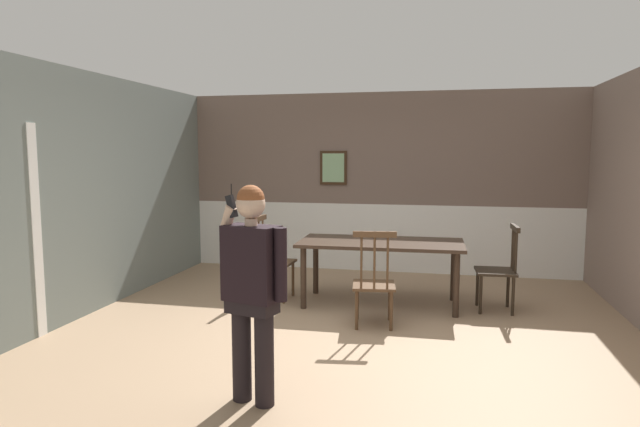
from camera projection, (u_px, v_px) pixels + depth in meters
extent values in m
plane|color=#9E7F60|center=(344.00, 335.00, 5.39)|extent=(6.78, 6.78, 0.00)
cube|color=#756056|center=(380.00, 149.00, 8.17)|extent=(6.00, 0.12, 1.68)
cube|color=white|center=(378.00, 237.00, 8.33)|extent=(6.00, 0.14, 1.03)
cube|color=white|center=(379.00, 204.00, 8.24)|extent=(6.00, 0.05, 0.06)
cube|color=#382314|center=(333.00, 168.00, 8.28)|extent=(0.42, 0.03, 0.52)
cube|color=#91BB8B|center=(333.00, 168.00, 8.26)|extent=(0.34, 0.01, 0.44)
cube|color=slate|center=(74.00, 195.00, 5.88)|extent=(0.12, 6.16, 2.72)
cube|color=white|center=(35.00, 231.00, 5.26)|extent=(0.06, 0.12, 2.10)
cube|color=#38281E|center=(381.00, 243.00, 6.41)|extent=(1.95, 0.94, 0.04)
cylinder|color=#38281E|center=(303.00, 278.00, 6.28)|extent=(0.07, 0.07, 0.73)
cylinder|color=#38281E|center=(456.00, 285.00, 5.94)|extent=(0.07, 0.07, 0.73)
cylinder|color=#38281E|center=(316.00, 266.00, 6.96)|extent=(0.07, 0.07, 0.73)
cylinder|color=#38281E|center=(453.00, 271.00, 6.62)|extent=(0.07, 0.07, 0.73)
cube|color=#513823|center=(374.00, 285.00, 5.66)|extent=(0.49, 0.49, 0.03)
cube|color=#513823|center=(375.00, 234.00, 5.40)|extent=(0.44, 0.10, 0.06)
cylinder|color=#513823|center=(361.00, 260.00, 5.44)|extent=(0.02, 0.02, 0.59)
cylinder|color=#513823|center=(374.00, 260.00, 5.43)|extent=(0.02, 0.02, 0.59)
cylinder|color=#513823|center=(388.00, 260.00, 5.42)|extent=(0.02, 0.02, 0.59)
cylinder|color=#513823|center=(357.00, 301.00, 5.88)|extent=(0.04, 0.04, 0.41)
cylinder|color=#513823|center=(390.00, 302.00, 5.85)|extent=(0.04, 0.04, 0.41)
cylinder|color=#513823|center=(357.00, 310.00, 5.53)|extent=(0.04, 0.04, 0.41)
cylinder|color=#513823|center=(391.00, 311.00, 5.50)|extent=(0.04, 0.04, 0.41)
cube|color=#2D2319|center=(495.00, 271.00, 6.18)|extent=(0.45, 0.45, 0.03)
cube|color=#2D2319|center=(515.00, 228.00, 6.09)|extent=(0.06, 0.44, 0.06)
cylinder|color=#2D2319|center=(516.00, 250.00, 5.99)|extent=(0.02, 0.02, 0.52)
cylinder|color=#2D2319|center=(514.00, 248.00, 6.12)|extent=(0.02, 0.02, 0.52)
cylinder|color=#2D2319|center=(512.00, 246.00, 6.25)|extent=(0.02, 0.02, 0.52)
cylinder|color=#2D2319|center=(481.00, 295.00, 6.07)|extent=(0.04, 0.04, 0.44)
cylinder|color=#2D2319|center=(477.00, 287.00, 6.41)|extent=(0.04, 0.04, 0.44)
cylinder|color=#2D2319|center=(513.00, 296.00, 6.01)|extent=(0.04, 0.04, 0.44)
cylinder|color=#2D2319|center=(508.00, 289.00, 6.35)|extent=(0.04, 0.04, 0.44)
cube|color=#513823|center=(275.00, 262.00, 6.70)|extent=(0.47, 0.47, 0.03)
cube|color=#513823|center=(259.00, 219.00, 6.69)|extent=(0.06, 0.45, 0.06)
cylinder|color=#513823|center=(263.00, 237.00, 6.85)|extent=(0.02, 0.02, 0.56)
cylinder|color=#513823|center=(259.00, 238.00, 6.72)|extent=(0.02, 0.02, 0.56)
cylinder|color=#513823|center=(255.00, 240.00, 6.59)|extent=(0.02, 0.02, 0.56)
cylinder|color=#513823|center=(293.00, 279.00, 6.85)|extent=(0.04, 0.04, 0.44)
cylinder|color=#513823|center=(284.00, 285.00, 6.51)|extent=(0.04, 0.04, 0.44)
cylinder|color=#513823|center=(266.00, 277.00, 6.95)|extent=(0.04, 0.04, 0.44)
cylinder|color=#513823|center=(256.00, 284.00, 6.60)|extent=(0.04, 0.04, 0.44)
cylinder|color=black|center=(264.00, 354.00, 3.85)|extent=(0.14, 0.14, 0.76)
cylinder|color=black|center=(242.00, 349.00, 3.94)|extent=(0.14, 0.14, 0.76)
cube|color=black|center=(252.00, 304.00, 3.86)|extent=(0.39, 0.28, 0.12)
cube|color=black|center=(252.00, 263.00, 3.82)|extent=(0.44, 0.31, 0.54)
cylinder|color=black|center=(281.00, 265.00, 3.71)|extent=(0.09, 0.09, 0.51)
cylinder|color=beige|center=(229.00, 216.00, 3.86)|extent=(0.17, 0.16, 0.19)
cylinder|color=beige|center=(251.00, 222.00, 3.79)|extent=(0.09, 0.09, 0.05)
sphere|color=beige|center=(251.00, 204.00, 3.78)|extent=(0.21, 0.21, 0.21)
sphere|color=brown|center=(251.00, 199.00, 3.77)|extent=(0.20, 0.20, 0.20)
cube|color=black|center=(232.00, 206.00, 3.82)|extent=(0.10, 0.06, 0.17)
cylinder|color=black|center=(231.00, 189.00, 3.80)|extent=(0.01, 0.01, 0.08)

